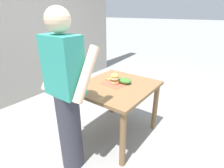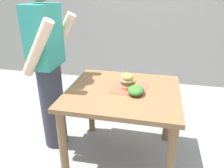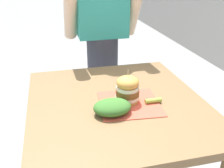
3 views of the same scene
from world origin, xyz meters
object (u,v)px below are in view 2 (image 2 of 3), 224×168
Objects in this scene: sandwich at (127,81)px; diner_across_table at (48,67)px; side_salad at (136,90)px; pickle_spear at (134,82)px; patio_table at (123,103)px.

sandwich is 0.77m from diner_across_table.
sandwich reaches higher than side_salad.
patio_table is at bearing 157.31° from pickle_spear.
side_salad is at bearing -113.70° from patio_table.
diner_across_table is at bearing 87.57° from sandwich.
pickle_spear is at bearing 11.53° from side_salad.
patio_table is 5.47× the size of side_salad.
sandwich reaches higher than pickle_spear.
sandwich is at bearing 41.97° from side_salad.
pickle_spear is (0.12, -0.04, -0.06)m from sandwich.
patio_table is 11.50× the size of pickle_spear.
sandwich reaches higher than patio_table.
diner_across_table is (-0.09, 0.82, 0.12)m from pickle_spear.
pickle_spear is (0.17, -0.07, 0.14)m from patio_table.
diner_across_table reaches higher than patio_table.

